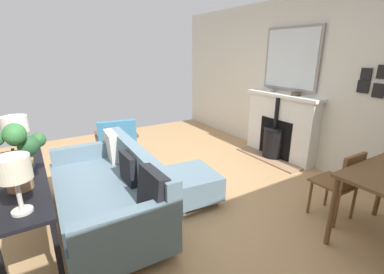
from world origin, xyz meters
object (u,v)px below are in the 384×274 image
sofa (110,192)px  console_table (23,185)px  armchair_accent (117,137)px  fireplace (279,130)px  table_lamp_near_end (15,126)px  book_stack (22,166)px  table_lamp_far_end (14,171)px  potted_plant (16,151)px  mantel_bowl_near (270,90)px  mantel_bowl_far (296,94)px  ottoman (192,183)px  dining_chair_near_fireplace (342,181)px

sofa → console_table: size_ratio=1.12×
armchair_accent → fireplace: bearing=152.5°
armchair_accent → table_lamp_near_end: 1.77m
book_stack → table_lamp_far_end: bearing=89.6°
fireplace → potted_plant: size_ratio=2.42×
console_table → table_lamp_near_end: 0.77m
mantel_bowl_near → table_lamp_near_end: bearing=-0.1°
mantel_bowl_far → console_table: bearing=1.5°
mantel_bowl_far → armchair_accent: 3.02m
sofa → potted_plant: size_ratio=3.29×
table_lamp_far_end → mantel_bowl_near: bearing=-161.5°
book_stack → console_table: bearing=88.2°
ottoman → dining_chair_near_fireplace: size_ratio=0.88×
mantel_bowl_far → ottoman: (2.10, 0.22, -0.92)m
sofa → ottoman: 0.99m
sofa → ottoman: (-0.98, 0.12, -0.11)m
sofa → table_lamp_far_end: bearing=40.1°
mantel_bowl_far → sofa: 3.18m
armchair_accent → book_stack: book_stack is taller
console_table → table_lamp_far_end: table_lamp_far_end is taller
book_stack → dining_chair_near_fireplace: dining_chair_near_fireplace is taller
potted_plant → dining_chair_near_fireplace: potted_plant is taller
sofa → table_lamp_far_end: 1.21m
mantel_bowl_far → book_stack: mantel_bowl_far is taller
ottoman → armchair_accent: 1.81m
sofa → dining_chair_near_fireplace: bearing=148.4°
sofa → table_lamp_near_end: 1.23m
book_stack → fireplace: bearing=-177.8°
mantel_bowl_far → armchair_accent: mantel_bowl_far is taller
armchair_accent → table_lamp_near_end: bearing=36.4°
potted_plant → table_lamp_far_end: bearing=87.8°
mantel_bowl_near → sofa: bearing=11.8°
sofa → armchair_accent: sofa is taller
ottoman → potted_plant: potted_plant is taller
mantel_bowl_near → ottoman: 2.41m
ottoman → potted_plant: size_ratio=1.22×
sofa → book_stack: bearing=-14.9°
console_table → dining_chair_near_fireplace: (-2.90, 1.32, -0.16)m
mantel_bowl_near → mantel_bowl_far: mantel_bowl_far is taller
armchair_accent → potted_plant: potted_plant is taller
armchair_accent → console_table: (1.33, 1.63, 0.21)m
console_table → sofa: bearing=179.7°
table_lamp_near_end → ottoman: bearing=156.2°
table_lamp_far_end → potted_plant: bearing=-92.2°
armchair_accent → table_lamp_far_end: bearing=59.6°
table_lamp_near_end → dining_chair_near_fireplace: (-2.90, 1.96, -0.57)m
mantel_bowl_far → table_lamp_far_end: 3.91m
armchair_accent → console_table: 2.12m
console_table → table_lamp_far_end: bearing=90.0°
fireplace → sofa: (3.05, 0.34, -0.16)m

